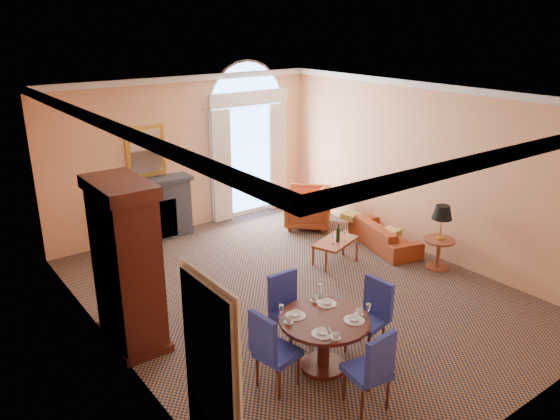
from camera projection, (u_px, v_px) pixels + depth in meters
ground at (298, 292)px, 8.99m from camera, size 7.50×7.50×0.00m
room_envelope at (272, 136)px, 8.64m from camera, size 6.04×7.52×3.45m
armoire at (127, 267)px, 7.29m from camera, size 0.67×1.19×2.33m
dining_table at (324, 331)px, 6.87m from camera, size 1.16×1.16×0.93m
dining_chair_north at (287, 305)px, 7.42m from camera, size 0.49×0.49×1.03m
dining_chair_south at (373, 366)px, 6.11m from camera, size 0.52×0.52×1.03m
dining_chair_east at (372, 311)px, 7.25m from camera, size 0.54×0.54×1.03m
dining_chair_west at (271, 347)px, 6.48m from camera, size 0.54×0.54×1.03m
sofa at (384, 235)px, 10.71m from camera, size 1.09×1.83×0.50m
armchair at (308, 208)px, 11.69m from camera, size 1.32×1.32×0.86m
coffee_table at (336, 242)px, 9.91m from camera, size 1.00×0.76×0.79m
side_table at (441, 229)px, 9.62m from camera, size 0.56×0.56×1.17m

